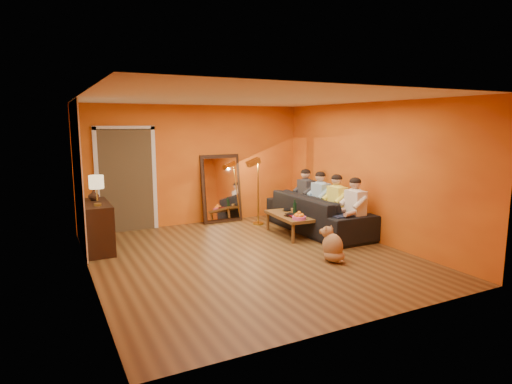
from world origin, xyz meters
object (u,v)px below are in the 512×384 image
table_lamp (97,191)px  floor_lamp (258,192)px  dog (333,244)px  sideboard (97,227)px  vase (94,195)px  person_mid_left (337,205)px  coffee_table (291,225)px  person_mid_right (321,201)px  person_far_right (306,197)px  wine_bottle (295,207)px  sofa (318,213)px  person_far_left (355,210)px  tumbler (293,210)px  mirror_frame (221,188)px  laptop (290,210)px

table_lamp → floor_lamp: floor_lamp is taller
floor_lamp → dog: floor_lamp is taller
sideboard → vase: (0.00, 0.25, 0.52)m
dog → person_mid_left: person_mid_left is taller
coffee_table → person_mid_right: 0.90m
dog → person_far_right: size_ratio=0.48×
sideboard → floor_lamp: 3.44m
person_far_right → vase: 4.39m
person_mid_right → person_far_right: same height
floor_lamp → person_mid_left: size_ratio=1.18×
wine_bottle → vase: bearing=165.2°
sideboard → coffee_table: bearing=-10.4°
person_far_right → vase: person_far_right is taller
table_lamp → wine_bottle: table_lamp is taller
sofa → person_far_left: 1.03m
coffee_table → person_mid_left: (0.80, -0.42, 0.40)m
coffee_table → person_mid_left: size_ratio=1.00×
sofa → tumbler: size_ratio=26.49×
dog → person_mid_left: 1.69m
table_lamp → person_mid_left: size_ratio=0.42×
dog → person_far_right: person_far_right is taller
person_mid_left → vase: size_ratio=6.29×
mirror_frame → tumbler: 1.87m
mirror_frame → laptop: size_ratio=4.67×
sofa → person_mid_right: 0.28m
coffee_table → tumbler: bearing=48.3°
sofa → person_far_right: person_far_right is taller
sideboard → tumbler: sideboard is taller
sofa → person_mid_right: person_mid_right is taller
dog → person_mid_left: bearing=25.9°
wine_bottle → dog: bearing=-100.4°
mirror_frame → table_lamp: (-2.79, -1.38, 0.34)m
vase → coffee_table: bearing=-14.2°
floor_lamp → person_mid_left: (0.97, -1.53, -0.11)m
mirror_frame → person_mid_left: bearing=-53.8°
coffee_table → sofa: bearing=5.7°
sideboard → person_far_right: 4.37m
mirror_frame → person_far_left: size_ratio=1.25×
sofa → floor_lamp: floor_lamp is taller
wine_bottle → table_lamp: bearing=173.6°
person_far_left → wine_bottle: 1.19m
coffee_table → dog: (-0.25, -1.70, 0.08)m
wine_bottle → floor_lamp: bearing=100.8°
dog → vase: 4.27m
mirror_frame → table_lamp: size_ratio=2.98×
person_mid_right → vase: size_ratio=6.29×
dog → person_far_right: (1.05, 2.38, 0.32)m
sofa → person_mid_left: bearing=-163.9°
sideboard → person_far_right: person_far_right is taller
sideboard → dog: bearing=-35.4°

